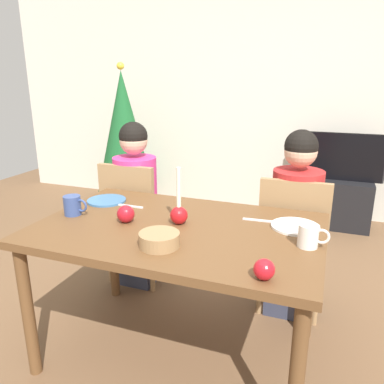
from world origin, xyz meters
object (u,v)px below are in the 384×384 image
object	(u,v)px
person_left_child	(136,207)
tv_stand	(336,203)
mug_right	(309,236)
dining_table	(178,242)
christmas_tree	(124,136)
candle_centerpiece	(179,212)
tv	(342,157)
apple_near_candle	(126,214)
mug_left	(73,205)
chair_left	(135,216)
person_right_child	(294,227)
apple_by_left_plate	(264,269)
bowl_walnuts	(159,240)
plate_left	(107,200)
plate_right	(295,226)
chair_right	(293,238)

from	to	relation	value
person_left_child	tv_stand	xyz separation A→B (m)	(1.36, 1.66, -0.33)
person_left_child	mug_right	size ratio (longest dim) A/B	8.73
dining_table	mug_right	distance (m)	0.64
christmas_tree	candle_centerpiece	size ratio (longest dim) A/B	5.51
tv	apple_near_candle	size ratio (longest dim) A/B	8.81
tv_stand	mug_left	bearing A→B (deg)	-120.22
chair_left	tv	xyz separation A→B (m)	(1.36, 1.69, 0.20)
dining_table	person_left_child	distance (m)	0.87
person_right_child	christmas_tree	bearing A→B (deg)	144.77
person_right_child	candle_centerpiece	distance (m)	0.83
candle_centerpiece	mug_right	bearing A→B (deg)	-4.92
person_right_child	apple_by_left_plate	distance (m)	1.03
bowl_walnuts	apple_near_candle	distance (m)	0.34
dining_table	plate_left	bearing A→B (deg)	158.70
dining_table	plate_left	xyz separation A→B (m)	(-0.55, 0.21, 0.09)
dining_table	apple_by_left_plate	distance (m)	0.62
bowl_walnuts	mug_right	bearing A→B (deg)	19.89
apple_by_left_plate	tv_stand	bearing A→B (deg)	83.85
plate_right	apple_by_left_plate	distance (m)	0.55
chair_right	apple_near_candle	distance (m)	1.05
dining_table	candle_centerpiece	distance (m)	0.15
tv	mug_right	world-z (taller)	tv
person_left_child	plate_right	world-z (taller)	person_left_child
mug_left	plate_right	bearing A→B (deg)	11.37
dining_table	tv	bearing A→B (deg)	71.33
person_right_child	plate_left	distance (m)	1.15
dining_table	chair_right	world-z (taller)	chair_right
person_left_child	mug_left	world-z (taller)	person_left_child
plate_right	plate_left	bearing A→B (deg)	178.51
chair_left	mug_right	size ratio (longest dim) A/B	6.71
plate_right	mug_right	size ratio (longest dim) A/B	1.75
chair_left	mug_right	distance (m)	1.39
plate_right	apple_by_left_plate	xyz separation A→B (m)	(-0.06, -0.55, 0.03)
christmas_tree	plate_left	distance (m)	2.07
christmas_tree	mug_right	distance (m)	2.96
chair_left	bowl_walnuts	bearing A→B (deg)	-54.86
plate_right	person_right_child	bearing A→B (deg)	94.63
chair_right	apple_by_left_plate	xyz separation A→B (m)	(-0.02, -0.97, 0.28)
chair_right	person_right_child	distance (m)	0.07
person_right_child	plate_right	distance (m)	0.49
chair_left	mug_left	distance (m)	0.71
chair_left	apple_by_left_plate	bearing A→B (deg)	-42.13
christmas_tree	candle_centerpiece	distance (m)	2.50
chair_left	mug_left	size ratio (longest dim) A/B	6.52
christmas_tree	apple_near_candle	distance (m)	2.43
dining_table	chair_right	bearing A→B (deg)	50.00
chair_right	tv_stand	distance (m)	1.73
tv	christmas_tree	distance (m)	2.28
person_right_child	apple_by_left_plate	world-z (taller)	person_right_child
plate_left	apple_by_left_plate	bearing A→B (deg)	-29.17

